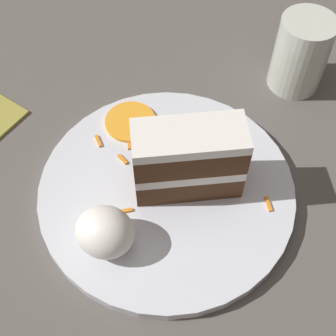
{
  "coord_description": "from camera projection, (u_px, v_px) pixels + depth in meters",
  "views": [
    {
      "loc": [
        0.14,
        -0.27,
        0.53
      ],
      "look_at": [
        0.03,
        0.0,
        0.09
      ],
      "focal_mm": 50.0,
      "sensor_mm": 36.0,
      "label": 1
    }
  ],
  "objects": [
    {
      "name": "plate",
      "position": [
        168.0,
        188.0,
        0.57
      ],
      "size": [
        0.31,
        0.31,
        0.02
      ],
      "primitive_type": "cylinder",
      "color": "silver",
      "rests_on": "dining_table"
    },
    {
      "name": "cake_slice",
      "position": [
        188.0,
        160.0,
        0.52
      ],
      "size": [
        0.13,
        0.1,
        0.1
      ],
      "rotation": [
        0.0,
        0.0,
        5.2
      ],
      "color": "#4C2D19",
      "rests_on": "plate"
    },
    {
      "name": "dining_table",
      "position": [
        143.0,
        193.0,
        0.59
      ],
      "size": [
        1.04,
        1.09,
        0.04
      ],
      "primitive_type": "cube",
      "color": "#56514C",
      "rests_on": "ground"
    },
    {
      "name": "carrot_shreds_scatter",
      "position": [
        150.0,
        174.0,
        0.57
      ],
      "size": [
        0.24,
        0.1,
        0.0
      ],
      "color": "orange",
      "rests_on": "plate"
    },
    {
      "name": "ground_plane",
      "position": [
        143.0,
        200.0,
        0.61
      ],
      "size": [
        6.0,
        6.0,
        0.0
      ],
      "primitive_type": "plane",
      "color": "#4C4742",
      "rests_on": "ground"
    },
    {
      "name": "orange_garnish",
      "position": [
        130.0,
        122.0,
        0.61
      ],
      "size": [
        0.07,
        0.07,
        0.0
      ],
      "primitive_type": "cylinder",
      "color": "orange",
      "rests_on": "plate"
    },
    {
      "name": "drinking_glass",
      "position": [
        299.0,
        58.0,
        0.64
      ],
      "size": [
        0.07,
        0.07,
        0.11
      ],
      "color": "beige",
      "rests_on": "dining_table"
    },
    {
      "name": "cream_dollop",
      "position": [
        104.0,
        232.0,
        0.49
      ],
      "size": [
        0.06,
        0.06,
        0.05
      ],
      "primitive_type": "ellipsoid",
      "color": "white",
      "rests_on": "plate"
    }
  ]
}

